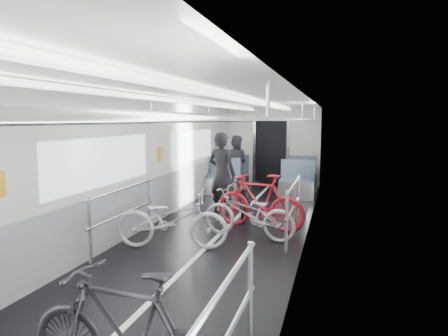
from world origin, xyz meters
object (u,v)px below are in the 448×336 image
object	(u,v)px
bike_aisle	(247,198)
bike_right_far	(260,202)
bike_right_mid	(248,213)
person_seated	(235,163)
bike_left_far	(172,219)
person_standing	(222,174)
bike_right_near	(127,335)

from	to	relation	value
bike_aisle	bike_right_far	bearing A→B (deg)	-69.94
bike_right_mid	person_seated	size ratio (longest dim) A/B	1.05
bike_left_far	person_standing	world-z (taller)	person_standing
bike_right_far	person_seated	distance (m)	4.27
person_seated	person_standing	bearing A→B (deg)	101.23
person_standing	bike_right_far	bearing A→B (deg)	155.48
bike_right_near	bike_aisle	size ratio (longest dim) A/B	1.05
bike_left_far	bike_aisle	bearing A→B (deg)	-28.46
bike_left_far	bike_right_mid	size ratio (longest dim) A/B	1.07
bike_right_mid	bike_right_far	bearing A→B (deg)	-177.91
bike_left_far	bike_aisle	world-z (taller)	bike_left_far
bike_left_far	bike_right_far	size ratio (longest dim) A/B	1.02
bike_right_far	person_seated	bearing A→B (deg)	-146.79
bike_right_far	bike_aisle	xyz separation A→B (m)	(-0.42, 0.83, -0.11)
person_seated	bike_right_far	bearing A→B (deg)	112.66
bike_right_far	person_seated	world-z (taller)	person_seated
person_standing	person_seated	distance (m)	3.10
bike_right_far	person_standing	distance (m)	1.41
bike_left_far	person_standing	distance (m)	2.42
bike_left_far	bike_right_near	world-z (taller)	bike_right_near
bike_aisle	person_standing	bearing A→B (deg)	163.16
bike_right_near	person_standing	distance (m)	5.79
bike_left_far	bike_right_far	bearing A→B (deg)	-49.13
bike_aisle	person_seated	xyz separation A→B (m)	(-1.05, 3.17, 0.38)
bike_right_near	person_standing	bearing A→B (deg)	-166.03
bike_right_near	bike_right_mid	bearing A→B (deg)	-175.05
bike_right_far	bike_right_near	bearing A→B (deg)	12.27
bike_aisle	person_seated	world-z (taller)	person_seated
bike_aisle	person_standing	distance (m)	0.75
bike_aisle	person_standing	xyz separation A→B (m)	(-0.57, 0.10, 0.47)
bike_right_near	person_seated	size ratio (longest dim) A/B	1.06
bike_left_far	person_standing	size ratio (longest dim) A/B	1.00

